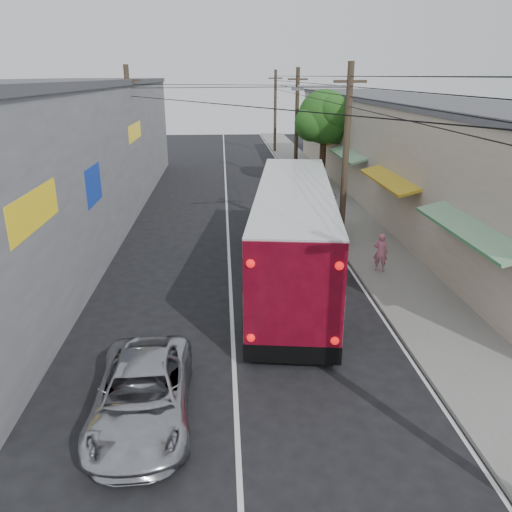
{
  "coord_description": "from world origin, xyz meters",
  "views": [
    {
      "loc": [
        -0.19,
        -8.68,
        7.42
      ],
      "look_at": [
        0.84,
        6.69,
        1.84
      ],
      "focal_mm": 35.0,
      "sensor_mm": 36.0,
      "label": 1
    }
  ],
  "objects": [
    {
      "name": "jeepney",
      "position": [
        -2.11,
        1.0,
        0.65
      ],
      "size": [
        2.32,
        4.73,
        1.29
      ],
      "primitive_type": "imported",
      "rotation": [
        0.0,
        0.0,
        0.04
      ],
      "color": "#B0B0B7",
      "rests_on": "ground"
    },
    {
      "name": "parked_car_far",
      "position": [
        4.6,
        28.56,
        0.74
      ],
      "size": [
        1.72,
        4.52,
        1.47
      ],
      "primitive_type": "imported",
      "rotation": [
        0.0,
        0.0,
        0.04
      ],
      "color": "black",
      "rests_on": "ground"
    },
    {
      "name": "parked_car_mid",
      "position": [
        4.6,
        25.3,
        0.7
      ],
      "size": [
        2.08,
        4.26,
        1.4
      ],
      "primitive_type": "imported",
      "rotation": [
        0.0,
        0.0,
        0.11
      ],
      "color": "#28282D",
      "rests_on": "ground"
    },
    {
      "name": "pedestrian_near",
      "position": [
        5.95,
        9.45,
        0.89
      ],
      "size": [
        0.66,
        0.57,
        1.53
      ],
      "primitive_type": "imported",
      "rotation": [
        0.0,
        0.0,
        2.71
      ],
      "color": "#C46881",
      "rests_on": "sidewalk"
    },
    {
      "name": "coach_bus",
      "position": [
        2.42,
        9.1,
        1.89
      ],
      "size": [
        4.32,
        12.91,
        3.66
      ],
      "rotation": [
        0.0,
        0.0,
        -0.14
      ],
      "color": "silver",
      "rests_on": "ground"
    },
    {
      "name": "pedestrian_far",
      "position": [
        5.4,
        16.7,
        0.94
      ],
      "size": [
        1.0,
        0.94,
        1.64
      ],
      "primitive_type": "imported",
      "rotation": [
        0.0,
        0.0,
        2.6
      ],
      "color": "#9ABBE1",
      "rests_on": "sidewalk"
    },
    {
      "name": "utility_poles",
      "position": [
        3.13,
        20.33,
        4.13
      ],
      "size": [
        11.8,
        45.28,
        8.0
      ],
      "color": "#473828",
      "rests_on": "ground"
    },
    {
      "name": "sidewalk",
      "position": [
        6.5,
        20.0,
        0.06
      ],
      "size": [
        3.0,
        80.0,
        0.12
      ],
      "primitive_type": "cube",
      "color": "slate",
      "rests_on": "ground"
    },
    {
      "name": "ground",
      "position": [
        0.0,
        0.0,
        0.0
      ],
      "size": [
        120.0,
        120.0,
        0.0
      ],
      "primitive_type": "plane",
      "color": "black",
      "rests_on": "ground"
    },
    {
      "name": "parked_suv",
      "position": [
        4.6,
        14.71,
        0.75
      ],
      "size": [
        2.77,
        5.39,
        1.5
      ],
      "primitive_type": "imported",
      "rotation": [
        0.0,
        0.0,
        -0.13
      ],
      "color": "#A09FA7",
      "rests_on": "ground"
    },
    {
      "name": "street_tree",
      "position": [
        6.87,
        26.02,
        4.67
      ],
      "size": [
        4.4,
        4.0,
        6.6
      ],
      "color": "#3F2B19",
      "rests_on": "ground"
    },
    {
      "name": "building_left",
      "position": [
        -8.5,
        18.0,
        3.65
      ],
      "size": [
        7.2,
        36.0,
        7.25
      ],
      "color": "gray",
      "rests_on": "ground"
    },
    {
      "name": "building_right",
      "position": [
        10.99,
        22.0,
        3.15
      ],
      "size": [
        7.09,
        40.0,
        6.25
      ],
      "color": "#BCAB95",
      "rests_on": "ground"
    }
  ]
}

